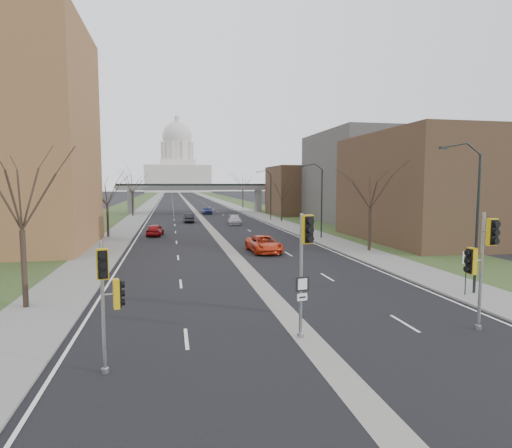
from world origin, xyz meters
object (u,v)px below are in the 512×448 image
object	(u,v)px
car_left_near	(155,230)
car_right_mid	(235,220)
signal_pole_left	(108,288)
signal_pole_right	(482,254)
signal_pole_median	(305,253)
speed_limit_sign	(466,265)
car_right_far	(207,210)
car_right_near	(264,244)
car_left_far	(189,218)

from	to	relation	value
car_left_near	car_right_mid	distance (m)	17.54
signal_pole_left	car_right_mid	size ratio (longest dim) A/B	0.93
signal_pole_left	car_right_mid	world-z (taller)	signal_pole_left
signal_pole_left	signal_pole_right	world-z (taller)	signal_pole_right
signal_pole_median	car_left_near	bearing A→B (deg)	89.98
speed_limit_sign	car_right_far	distance (m)	70.70
signal_pole_median	car_right_mid	world-z (taller)	signal_pole_median
signal_pole_median	speed_limit_sign	distance (m)	12.23
signal_pole_right	car_left_near	xyz separation A→B (m)	(-15.14, 38.26, -2.69)
signal_pole_median	car_left_near	xyz separation A→B (m)	(-7.32, 37.72, -2.93)
car_left_near	speed_limit_sign	bearing A→B (deg)	126.89
speed_limit_sign	car_left_near	xyz separation A→B (m)	(-18.47, 33.04, -1.12)
signal_pole_right	signal_pole_left	bearing A→B (deg)	-177.64
signal_pole_median	signal_pole_right	distance (m)	7.84
signal_pole_left	car_right_mid	xyz separation A→B (m)	(12.02, 52.42, -2.28)
signal_pole_median	car_right_mid	xyz separation A→B (m)	(4.57, 50.61, -2.95)
car_left_near	car_right_near	xyz separation A→B (m)	(10.55, -15.14, 0.04)
car_right_far	signal_pole_left	bearing A→B (deg)	-100.17
signal_pole_right	car_right_near	size ratio (longest dim) A/B	0.93
car_right_near	signal_pole_left	bearing A→B (deg)	-116.63
speed_limit_sign	car_right_far	xyz separation A→B (m)	(-8.95, 70.13, -1.10)
car_left_far	car_left_near	bearing A→B (deg)	73.24
signal_pole_right	car_right_near	world-z (taller)	signal_pole_right
speed_limit_sign	car_right_near	distance (m)	19.60
car_right_mid	car_right_far	distance (m)	24.31
signal_pole_right	car_left_far	distance (m)	57.02
car_left_far	car_right_far	world-z (taller)	car_right_far
signal_pole_left	car_left_near	xyz separation A→B (m)	(0.13, 39.53, -2.26)
signal_pole_left	car_right_mid	bearing A→B (deg)	64.45
signal_pole_left	car_left_far	distance (m)	57.55
signal_pole_left	signal_pole_median	xyz separation A→B (m)	(7.45, 1.81, 0.67)
signal_pole_right	car_left_far	world-z (taller)	signal_pole_right
signal_pole_right	car_left_near	size ratio (longest dim) A/B	1.21
signal_pole_left	signal_pole_right	xyz separation A→B (m)	(15.27, 1.27, 0.43)
signal_pole_median	car_right_near	world-z (taller)	signal_pole_median
speed_limit_sign	car_left_near	bearing A→B (deg)	117.48
signal_pole_right	car_right_near	distance (m)	23.72
car_right_near	car_right_mid	bearing A→B (deg)	84.26
signal_pole_left	speed_limit_sign	bearing A→B (deg)	6.61
signal_pole_left	signal_pole_right	bearing A→B (deg)	-7.87
signal_pole_left	car_right_far	xyz separation A→B (m)	(9.65, 76.62, -2.24)
signal_pole_left	car_right_near	world-z (taller)	signal_pole_left
car_right_near	car_left_far	bearing A→B (deg)	96.85
car_right_mid	speed_limit_sign	bearing A→B (deg)	-76.05
car_right_near	signal_pole_right	bearing A→B (deg)	-81.74
car_right_mid	car_right_near	bearing A→B (deg)	-86.95
car_left_far	car_right_near	xyz separation A→B (m)	(5.70, -32.90, 0.05)
signal_pole_median	car_right_far	bearing A→B (deg)	77.31
car_right_mid	car_left_near	bearing A→B (deg)	-126.89
car_left_near	car_right_far	bearing A→B (deg)	-96.71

